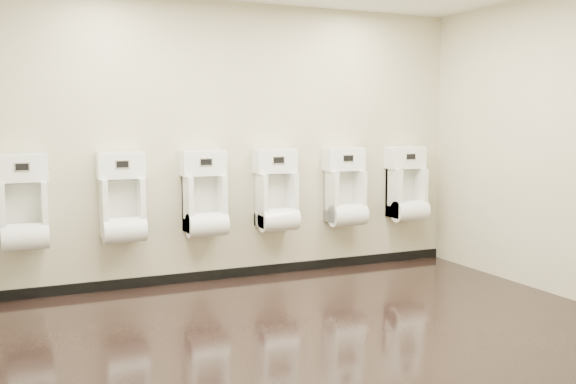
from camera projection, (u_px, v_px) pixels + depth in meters
name	position (u px, v px, depth m)	size (l,w,h in m)	color
ground	(311.00, 326.00, 5.08)	(5.00, 3.50, 0.00)	black
back_wall	(236.00, 142.00, 6.52)	(5.00, 0.02, 2.80)	beige
front_wall	(458.00, 163.00, 3.34)	(5.00, 0.02, 2.80)	beige
right_wall	(554.00, 145.00, 5.93)	(0.02, 3.50, 2.80)	beige
skirting_back	(238.00, 273.00, 6.66)	(5.00, 0.02, 0.10)	black
urinal_0	(24.00, 209.00, 5.63)	(0.44, 0.33, 0.83)	white
urinal_1	(122.00, 204.00, 5.97)	(0.44, 0.33, 0.83)	white
urinal_2	(205.00, 200.00, 6.29)	(0.44, 0.33, 0.83)	white
urinal_3	(277.00, 196.00, 6.60)	(0.44, 0.33, 0.83)	white
urinal_4	(345.00, 193.00, 6.92)	(0.44, 0.33, 0.83)	white
urinal_5	(407.00, 189.00, 7.24)	(0.44, 0.33, 0.83)	white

